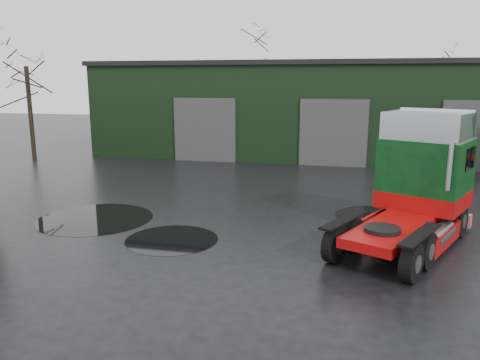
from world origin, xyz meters
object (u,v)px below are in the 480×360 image
object	(u,v)px
tree_left	(29,94)
tree_back_a	(253,84)
hero_tractor	(405,183)
warehouse	(336,108)
tree_back_b	(431,96)

from	to	relation	value
tree_left	tree_back_a	distance (m)	21.10
hero_tractor	tree_left	xyz separation A→B (m)	(-21.50, 11.96, 2.17)
hero_tractor	tree_back_a	bearing A→B (deg)	135.20
hero_tractor	tree_back_a	size ratio (longest dim) A/B	0.70
warehouse	tree_left	bearing A→B (deg)	-157.17
warehouse	tree_left	distance (m)	20.64
tree_left	tree_back_a	size ratio (longest dim) A/B	0.89
tree_left	warehouse	bearing A→B (deg)	22.83
tree_left	tree_back_b	world-z (taller)	tree_left
tree_left	tree_back_a	world-z (taller)	tree_back_a
warehouse	hero_tractor	distance (m)	20.15
tree_left	tree_back_a	bearing A→B (deg)	58.57
warehouse	tree_back_a	size ratio (longest dim) A/B	3.41
hero_tractor	tree_back_b	xyz separation A→B (m)	(5.50, 29.96, 1.67)
warehouse	tree_back_a	world-z (taller)	tree_back_a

